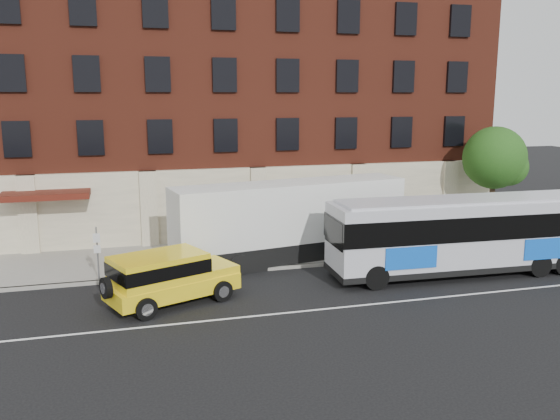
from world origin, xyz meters
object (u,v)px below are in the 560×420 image
object	(u,v)px
sign_pole	(97,251)
yellow_suv	(167,275)
street_tree	(495,160)
shipping_container	(291,222)
city_bus	(468,232)

from	to	relation	value
sign_pole	yellow_suv	distance (m)	4.39
street_tree	shipping_container	distance (m)	13.32
sign_pole	street_tree	xyz separation A→B (m)	(22.04, 3.34, 2.96)
sign_pole	shipping_container	world-z (taller)	shipping_container
street_tree	city_bus	bearing A→B (deg)	-131.95
city_bus	yellow_suv	bearing A→B (deg)	-178.15
city_bus	shipping_container	xyz separation A→B (m)	(-7.21, 4.21, -0.01)
shipping_container	street_tree	bearing A→B (deg)	9.40
yellow_suv	shipping_container	size ratio (longest dim) A/B	0.46
street_tree	shipping_container	world-z (taller)	street_tree
street_tree	shipping_container	xyz separation A→B (m)	(-12.92, -2.14, -2.46)
yellow_suv	shipping_container	xyz separation A→B (m)	(6.43, 4.65, 0.76)
street_tree	shipping_container	size ratio (longest dim) A/B	0.52
street_tree	city_bus	xyz separation A→B (m)	(-5.71, -6.35, -2.45)
city_bus	street_tree	bearing A→B (deg)	48.05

